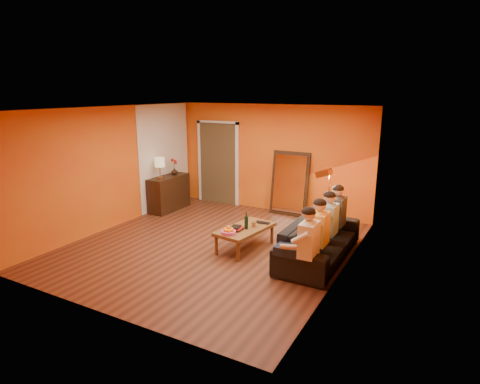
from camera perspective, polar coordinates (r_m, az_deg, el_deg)
The scene contains 27 objects.
room_shell at distance 7.77m, azimuth -2.73°, elevation 2.24°, with size 5.00×5.50×2.60m.
white_accent at distance 10.29m, azimuth -10.66°, elevation 5.00°, with size 0.02×1.90×2.58m, color white.
doorway_recess at distance 10.64m, azimuth -2.79°, elevation 4.16°, with size 1.06×0.30×2.10m, color #3F2D19.
door_jamb_left at distance 10.85m, azimuth -5.70°, elevation 4.30°, with size 0.08×0.06×2.20m, color white.
door_jamb_right at distance 10.26m, azimuth -0.40°, elevation 3.80°, with size 0.08×0.06×2.20m, color white.
door_header at distance 10.40m, azimuth -3.21°, elevation 9.87°, with size 1.22×0.06×0.08m, color white.
mirror_frame at distance 9.63m, azimuth 7.10°, elevation 1.23°, with size 0.92×0.06×1.52m, color black.
mirror_glass at distance 9.60m, azimuth 7.02°, elevation 1.18°, with size 0.78×0.02×1.36m, color white.
sideboard at distance 10.16m, azimuth -10.07°, elevation -0.13°, with size 0.44×1.18×0.85m, color black.
table_lamp at distance 9.79m, azimuth -11.33°, elevation 3.34°, with size 0.24×0.24×0.51m, color beige, non-canonical shape.
sofa at distance 7.29m, azimuth 11.23°, elevation -6.72°, with size 0.91×2.32×0.68m, color black.
coffee_table at distance 7.61m, azimuth 0.73°, elevation -6.57°, with size 0.62×1.22×0.42m, color brown, non-canonical shape.
floor_lamp at distance 7.96m, azimuth 12.44°, elevation -2.10°, with size 0.30×0.24×1.44m, color #B47134, non-canonical shape.
dog at distance 7.09m, azimuth 10.02°, elevation -7.26°, with size 0.37×0.58×0.68m, color #A5804A, non-canonical shape.
person_far_left at distance 6.27m, azimuth 9.72°, elevation -7.54°, with size 0.70×0.44×1.22m, color silver, non-canonical shape.
person_mid_left at distance 6.76m, azimuth 11.24°, elevation -5.97°, with size 0.70×0.44×1.22m, color #E7B44D, non-canonical shape.
person_mid_right at distance 7.26m, azimuth 12.55°, elevation -4.61°, with size 0.70×0.44×1.22m, color #88B1D3, non-canonical shape.
person_far_right at distance 7.77m, azimuth 13.69°, elevation -3.43°, with size 0.70×0.44×1.22m, color #353439, non-canonical shape.
fruit_bowl at distance 7.18m, azimuth -1.65°, elevation -5.40°, with size 0.26×0.26×0.16m, color #E14F99, non-canonical shape.
wine_bottle at distance 7.42m, azimuth 0.91°, elevation -4.12°, with size 0.07×0.07×0.31m, color black.
tumbler at distance 7.57m, azimuth 1.97°, elevation -4.61°, with size 0.10×0.10×0.10m, color #B27F3F.
laptop at distance 7.75m, azimuth 3.13°, elevation -4.45°, with size 0.29×0.19×0.02m, color black.
book_lower at distance 7.45m, azimuth -1.21°, elevation -5.22°, with size 0.19×0.26×0.02m, color black.
book_mid at distance 7.44m, azimuth -1.11°, elevation -5.05°, with size 0.20×0.27×0.02m, color #B21A14.
book_upper at distance 7.43m, azimuth -1.25°, elevation -4.93°, with size 0.17×0.23×0.02m, color black.
vase at distance 10.24m, azimuth -9.33°, elevation 2.94°, with size 0.17×0.17×0.17m, color black.
flowers at distance 10.20m, azimuth -9.38°, elevation 4.29°, with size 0.17×0.17×0.42m, color #B21A14, non-canonical shape.
Camera 1 is at (3.94, -6.12, 2.92)m, focal length 30.00 mm.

